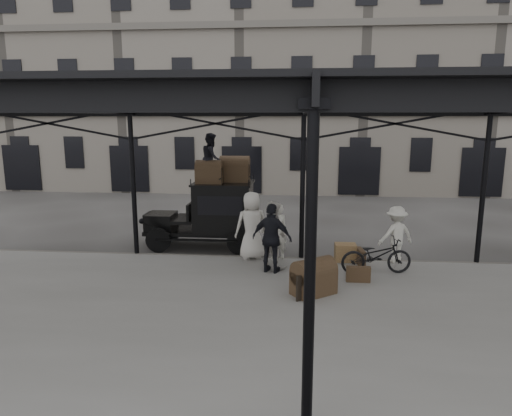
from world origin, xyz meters
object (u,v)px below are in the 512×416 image
at_px(porter_official, 272,238).
at_px(bicycle, 376,256).
at_px(taxi, 214,212).
at_px(porter_left, 277,231).
at_px(steamer_trunk_platform, 314,279).
at_px(steamer_trunk_roof_near, 209,174).

xyz_separation_m(porter_official, bicycle, (2.75, 0.13, -0.44)).
height_order(taxi, porter_left, taxi).
bearing_deg(bicycle, steamer_trunk_platform, 124.56).
distance_m(bicycle, steamer_trunk_platform, 2.34).
distance_m(porter_left, porter_official, 1.17).
bearing_deg(steamer_trunk_roof_near, porter_official, -48.55).
bearing_deg(porter_left, taxi, -52.72).
bearing_deg(steamer_trunk_platform, bicycle, 5.78).
relative_size(taxi, bicycle, 1.95).
xyz_separation_m(porter_official, steamer_trunk_platform, (1.06, -1.47, -0.57)).
height_order(porter_left, steamer_trunk_platform, porter_left).
distance_m(taxi, porter_official, 3.39).
bearing_deg(porter_left, bicycle, 141.98).
height_order(bicycle, steamer_trunk_roof_near, steamer_trunk_roof_near).
xyz_separation_m(porter_left, steamer_trunk_roof_near, (-2.21, 1.30, 1.51)).
bearing_deg(bicycle, porter_left, 59.94).
height_order(porter_left, steamer_trunk_roof_near, steamer_trunk_roof_near).
bearing_deg(steamer_trunk_platform, taxi, 88.94).
distance_m(porter_official, steamer_trunk_platform, 1.90).
bearing_deg(taxi, porter_official, -53.06).
height_order(bicycle, steamer_trunk_platform, bicycle).
distance_m(porter_left, bicycle, 2.88).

